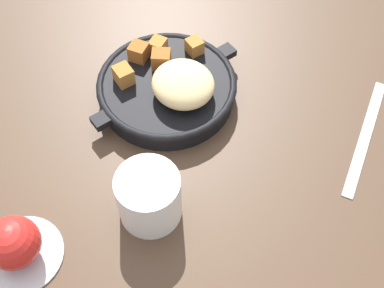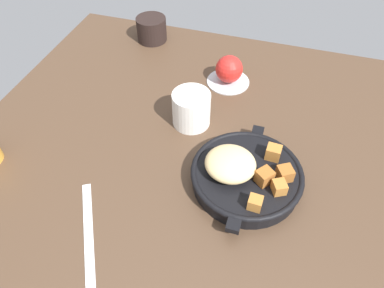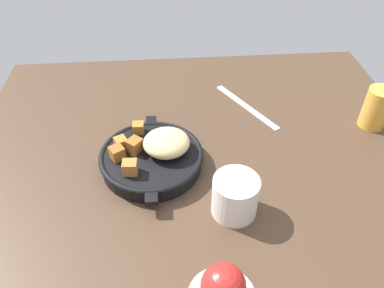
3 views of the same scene
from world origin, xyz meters
The scene contains 7 objects.
ground_plane centered at (0.00, 0.00, -1.20)cm, with size 99.30×103.21×2.40cm, color #473323.
cast_iron_skillet centered at (-3.22, -10.36, 2.73)cm, with size 26.10×21.82×7.75cm.
saucer_plate centered at (27.40, -0.23, 0.30)cm, with size 10.94×10.94×0.60cm, color #B7BABF.
red_apple centered at (27.40, -0.23, 4.04)cm, with size 6.88×6.88×6.88cm, color red.
butter_knife centered at (-22.73, 13.42, 0.18)cm, with size 22.77×1.60×0.36cm, color silver.
ceramic_mug_white centered at (10.30, 4.64, 4.05)cm, with size 8.52×8.52×8.09cm, color silver.
coffee_mug_dark centered at (40.71, 26.13, 3.41)cm, with size 8.59×8.59×6.81cm, color black.
Camera 2 is at (-47.43, -13.27, 58.01)cm, focal length 33.92 mm.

